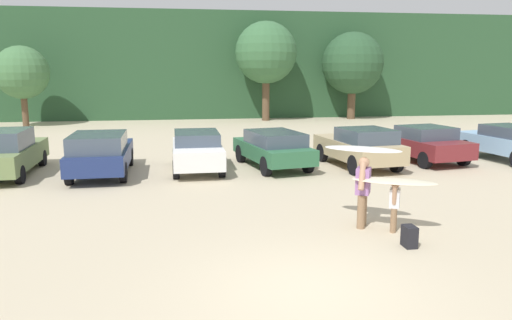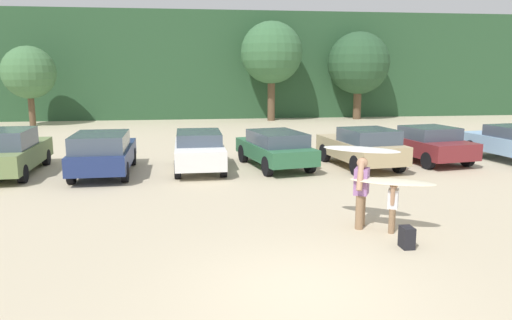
% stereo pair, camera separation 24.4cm
% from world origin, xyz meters
% --- Properties ---
extents(ground_plane, '(120.00, 120.00, 0.00)m').
position_xyz_m(ground_plane, '(0.00, 0.00, 0.00)').
color(ground_plane, '#C1B293').
extents(hillside_ridge, '(108.00, 12.00, 7.89)m').
position_xyz_m(hillside_ridge, '(0.00, 35.18, 3.94)').
color(hillside_ridge, '#284C2D').
rests_on(hillside_ridge, ground_plane).
extents(tree_left, '(3.37, 3.37, 5.15)m').
position_xyz_m(tree_left, '(-11.92, 26.24, 3.44)').
color(tree_left, brown).
rests_on(tree_left, ground_plane).
extents(tree_center, '(4.37, 4.37, 7.01)m').
position_xyz_m(tree_center, '(4.13, 27.55, 4.79)').
color(tree_center, brown).
rests_on(tree_center, ground_plane).
extents(tree_center_left, '(4.52, 4.52, 6.37)m').
position_xyz_m(tree_center_left, '(10.65, 27.79, 4.08)').
color(tree_center_left, brown).
rests_on(tree_center_left, ground_plane).
extents(parked_car_olive_green, '(2.09, 4.76, 1.63)m').
position_xyz_m(parked_car_olive_green, '(-8.12, 10.41, 0.82)').
color(parked_car_olive_green, '#6B7F4C').
rests_on(parked_car_olive_green, ground_plane).
extents(parked_car_navy, '(1.98, 4.53, 1.52)m').
position_xyz_m(parked_car_navy, '(-4.79, 9.91, 0.81)').
color(parked_car_navy, navy).
rests_on(parked_car_navy, ground_plane).
extents(parked_car_white, '(1.80, 3.99, 1.41)m').
position_xyz_m(parked_car_white, '(-1.46, 10.32, 0.76)').
color(parked_car_white, white).
rests_on(parked_car_white, ground_plane).
extents(parked_car_forest_green, '(2.57, 4.47, 1.38)m').
position_xyz_m(parked_car_forest_green, '(1.39, 10.40, 0.76)').
color(parked_car_forest_green, '#2D6642').
rests_on(parked_car_forest_green, ground_plane).
extents(parked_car_tan, '(2.39, 4.35, 1.52)m').
position_xyz_m(parked_car_tan, '(4.60, 9.95, 0.80)').
color(parked_car_tan, tan).
rests_on(parked_car_tan, ground_plane).
extents(parked_car_maroon, '(2.57, 4.18, 1.42)m').
position_xyz_m(parked_car_maroon, '(7.59, 10.71, 0.74)').
color(parked_car_maroon, maroon).
rests_on(parked_car_maroon, ground_plane).
extents(parked_car_sky_blue, '(2.33, 4.39, 1.45)m').
position_xyz_m(parked_car_sky_blue, '(10.96, 10.23, 0.77)').
color(parked_car_sky_blue, '#84ADD1').
rests_on(parked_car_sky_blue, ground_plane).
extents(person_adult, '(0.49, 0.74, 1.66)m').
position_xyz_m(person_adult, '(2.11, 3.10, 0.94)').
color(person_adult, '#8C6B4C').
rests_on(person_adult, ground_plane).
extents(person_child, '(0.35, 0.53, 1.18)m').
position_xyz_m(person_child, '(2.70, 2.67, 0.67)').
color(person_child, '#8C6B4C').
rests_on(person_child, ground_plane).
extents(surfboard_white, '(1.78, 1.42, 0.12)m').
position_xyz_m(surfboard_white, '(2.12, 3.23, 1.83)').
color(surfboard_white, white).
extents(surfboard_cream, '(1.92, 1.33, 0.11)m').
position_xyz_m(surfboard_cream, '(2.65, 2.64, 1.18)').
color(surfboard_cream, beige).
extents(backpack_dropped, '(0.24, 0.34, 0.45)m').
position_xyz_m(backpack_dropped, '(2.60, 1.66, 0.22)').
color(backpack_dropped, black).
rests_on(backpack_dropped, ground_plane).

